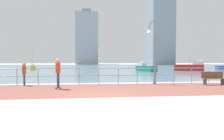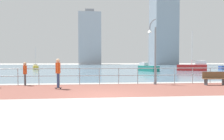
{
  "view_description": "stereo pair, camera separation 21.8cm",
  "coord_description": "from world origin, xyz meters",
  "views": [
    {
      "loc": [
        -1.04,
        -10.35,
        1.66
      ],
      "look_at": [
        0.68,
        3.18,
        1.1
      ],
      "focal_mm": 35.25,
      "sensor_mm": 36.0,
      "label": 1
    },
    {
      "loc": [
        -0.82,
        -10.37,
        1.66
      ],
      "look_at": [
        0.68,
        3.18,
        1.1
      ],
      "focal_mm": 35.25,
      "sensor_mm": 36.0,
      "label": 2
    }
  ],
  "objects": [
    {
      "name": "park_bench",
      "position": [
        7.84,
        3.83,
        0.48
      ],
      "size": [
        1.61,
        0.49,
        0.92
      ],
      "color": "brown",
      "rests_on": "ground"
    },
    {
      "name": "sailboat_blue",
      "position": [
        8.82,
        24.25,
        0.55
      ],
      "size": [
        2.66,
        4.32,
        5.81
      ],
      "color": "#197266",
      "rests_on": "ground"
    },
    {
      "name": "sailboat_navy",
      "position": [
        -11.35,
        35.61,
        0.43
      ],
      "size": [
        1.8,
        3.35,
        4.5
      ],
      "color": "gold",
      "rests_on": "ground"
    },
    {
      "name": "skateboarder",
      "position": [
        -2.56,
        2.8,
        1.09
      ],
      "size": [
        0.4,
        0.55,
        1.8
      ],
      "color": "black",
      "rests_on": "ground"
    },
    {
      "name": "harbor_water",
      "position": [
        0.0,
        50.31,
        0.0
      ],
      "size": [
        180.0,
        88.0,
        0.0
      ],
      "primitive_type": "cube",
      "color": "slate",
      "rests_on": "ground"
    },
    {
      "name": "brick_paving",
      "position": [
        0.0,
        2.39,
        0.0
      ],
      "size": [
        28.0,
        5.84,
        0.01
      ],
      "primitive_type": "cube",
      "color": "brown",
      "rests_on": "ground"
    },
    {
      "name": "lamppost",
      "position": [
        3.82,
        4.86,
        2.56
      ],
      "size": [
        0.55,
        0.74,
        4.63
      ],
      "color": "slate",
      "rests_on": "ground"
    },
    {
      "name": "tower_slate",
      "position": [
        33.47,
        86.92,
        23.49
      ],
      "size": [
        10.21,
        11.56,
        48.64
      ],
      "color": "#8493A3",
      "rests_on": "ground"
    },
    {
      "name": "sailboat_ivory",
      "position": [
        17.05,
        25.41,
        0.64
      ],
      "size": [
        4.93,
        3.61,
        6.75
      ],
      "color": "#B21E1E",
      "rests_on": "ground"
    },
    {
      "name": "tower_concrete",
      "position": [
        0.25,
        101.7,
        12.89
      ],
      "size": [
        10.94,
        11.96,
        27.43
      ],
      "color": "#A3A8B2",
      "rests_on": "ground"
    },
    {
      "name": "waterfront_railing",
      "position": [
        -0.0,
        5.31,
        0.8
      ],
      "size": [
        25.25,
        0.06,
        1.16
      ],
      "color": "#8C99A3",
      "rests_on": "ground"
    },
    {
      "name": "bystander",
      "position": [
        -5.03,
        4.96,
        0.93
      ],
      "size": [
        0.32,
        0.55,
        1.58
      ],
      "color": "#4C4C51",
      "rests_on": "ground"
    },
    {
      "name": "ground",
      "position": [
        0.0,
        40.0,
        0.0
      ],
      "size": [
        220.0,
        220.0,
        0.0
      ],
      "primitive_type": "plane",
      "color": "#ADAAA5"
    }
  ]
}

